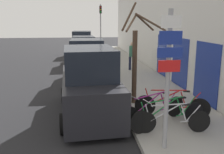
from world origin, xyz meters
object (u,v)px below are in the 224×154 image
(signpost, at_px, (168,75))
(parked_car_3, at_px, (82,44))
(street_tree, at_px, (135,58))
(traffic_light, at_px, (101,23))
(bicycle_1, at_px, (169,115))
(pedestrian_near, at_px, (132,54))
(parked_car_1, at_px, (87,62))
(bicycle_0, at_px, (172,120))
(parked_car_2, at_px, (84,51))
(bicycle_3, at_px, (172,105))
(parked_car_0, at_px, (89,86))
(bicycle_2, at_px, (154,110))

(signpost, relative_size, parked_car_3, 0.69)
(street_tree, bearing_deg, traffic_light, 90.72)
(bicycle_1, xyz_separation_m, pedestrian_near, (0.79, 9.02, 0.62))
(parked_car_3, distance_m, traffic_light, 3.31)
(parked_car_1, bearing_deg, bicycle_0, -71.16)
(bicycle_0, height_order, traffic_light, traffic_light)
(parked_car_2, height_order, traffic_light, traffic_light)
(signpost, bearing_deg, street_tree, 89.81)
(parked_car_1, height_order, street_tree, street_tree)
(bicycle_3, bearing_deg, parked_car_0, 89.35)
(parked_car_0, height_order, parked_car_3, parked_car_0)
(street_tree, relative_size, traffic_light, 0.82)
(bicycle_3, bearing_deg, traffic_light, 22.12)
(bicycle_1, xyz_separation_m, parked_car_0, (-2.20, 1.72, 0.51))
(parked_car_3, relative_size, traffic_light, 1.07)
(signpost, distance_m, bicycle_3, 2.57)
(bicycle_2, xyz_separation_m, street_tree, (-0.16, 1.94, 1.31))
(pedestrian_near, distance_m, traffic_light, 7.26)
(signpost, height_order, parked_car_0, signpost)
(bicycle_3, bearing_deg, pedestrian_near, 15.45)
(parked_car_1, height_order, traffic_light, traffic_light)
(parked_car_0, bearing_deg, bicycle_0, -45.52)
(parked_car_0, bearing_deg, parked_car_1, 85.91)
(signpost, xyz_separation_m, street_tree, (0.01, 3.51, -0.13))
(bicycle_1, bearing_deg, bicycle_3, -40.85)
(parked_car_2, bearing_deg, bicycle_1, -82.09)
(parked_car_0, height_order, pedestrian_near, parked_car_0)
(parked_car_0, xyz_separation_m, street_tree, (1.73, 0.69, 0.80))
(bicycle_2, bearing_deg, bicycle_3, -87.29)
(bicycle_3, bearing_deg, parked_car_2, 30.78)
(bicycle_1, height_order, street_tree, street_tree)
(pedestrian_near, bearing_deg, street_tree, -120.69)
(parked_car_1, xyz_separation_m, traffic_light, (1.47, 9.08, 1.99))
(bicycle_1, relative_size, pedestrian_near, 1.36)
(bicycle_0, bearing_deg, street_tree, 14.59)
(bicycle_1, xyz_separation_m, parked_car_1, (-2.11, 6.81, 0.49))
(bicycle_2, distance_m, traffic_light, 15.62)
(traffic_light, bearing_deg, bicycle_0, -87.72)
(bicycle_1, xyz_separation_m, street_tree, (-0.47, 2.41, 1.31))
(bicycle_0, xyz_separation_m, parked_car_2, (-2.24, 12.90, 0.44))
(bicycle_2, distance_m, street_tree, 2.35)
(bicycle_1, distance_m, parked_car_1, 7.15)
(bicycle_2, xyz_separation_m, parked_car_2, (-1.93, 12.14, 0.41))
(parked_car_1, distance_m, parked_car_3, 11.17)
(bicycle_0, bearing_deg, parked_car_3, 11.75)
(bicycle_2, bearing_deg, parked_car_2, -15.36)
(signpost, height_order, parked_car_3, signpost)
(street_tree, bearing_deg, parked_car_2, 99.81)
(bicycle_2, distance_m, bicycle_3, 0.80)
(street_tree, bearing_deg, signpost, -90.19)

